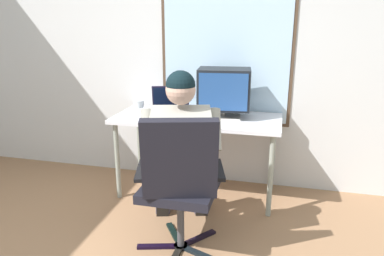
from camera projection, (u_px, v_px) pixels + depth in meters
name	position (u px, v px, depth m)	size (l,w,h in m)	color
wall_rear	(183.00, 45.00, 3.38)	(4.99, 0.08, 2.65)	silver
desk	(197.00, 124.00, 3.17)	(1.45, 0.63, 0.73)	gray
office_chair	(180.00, 179.00, 2.29)	(0.64, 0.60, 1.01)	black
person_seated	(181.00, 152.00, 2.52)	(0.64, 0.86, 1.25)	#4D4757
crt_monitor	(224.00, 90.00, 3.07)	(0.47, 0.34, 0.42)	beige
laptop	(170.00, 106.00, 3.26)	(0.41, 0.40, 0.24)	black
wine_glass	(139.00, 105.00, 3.13)	(0.09, 0.09, 0.14)	silver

